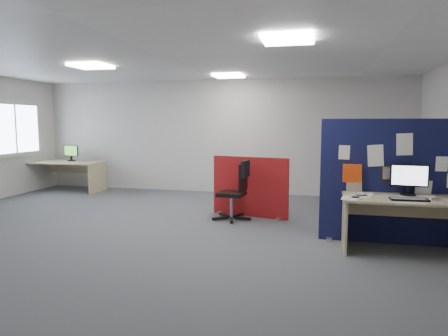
% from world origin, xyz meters
% --- Properties ---
extents(floor, '(9.00, 9.00, 0.00)m').
position_xyz_m(floor, '(0.00, 0.00, 0.00)').
color(floor, '#53555B').
rests_on(floor, ground).
extents(ceiling, '(9.00, 7.00, 0.02)m').
position_xyz_m(ceiling, '(0.00, 0.00, 2.70)').
color(ceiling, white).
rests_on(ceiling, wall_back).
extents(wall_back, '(9.00, 0.02, 2.70)m').
position_xyz_m(wall_back, '(0.00, 3.50, 1.35)').
color(wall_back, silver).
rests_on(wall_back, floor).
extents(window, '(0.06, 1.70, 1.30)m').
position_xyz_m(window, '(-4.44, 2.00, 1.55)').
color(window, white).
rests_on(window, wall_left).
extents(ceiling_lights, '(4.10, 4.10, 0.04)m').
position_xyz_m(ceiling_lights, '(0.33, 0.67, 2.67)').
color(ceiling_lights, white).
rests_on(ceiling_lights, ceiling).
extents(navy_divider, '(2.12, 0.30, 1.75)m').
position_xyz_m(navy_divider, '(3.46, 0.02, 0.87)').
color(navy_divider, '#0F0F37').
rests_on(navy_divider, floor).
extents(main_desk, '(1.71, 0.76, 0.73)m').
position_xyz_m(main_desk, '(3.58, -0.33, 0.56)').
color(main_desk, '#C9B980').
rests_on(main_desk, floor).
extents(monitor_main, '(0.48, 0.20, 0.42)m').
position_xyz_m(monitor_main, '(3.57, -0.17, 0.96)').
color(monitor_main, black).
rests_on(monitor_main, main_desk).
extents(keyboard, '(0.46, 0.20, 0.02)m').
position_xyz_m(keyboard, '(3.51, -0.53, 0.74)').
color(keyboard, black).
rests_on(keyboard, main_desk).
extents(mouse, '(0.11, 0.08, 0.03)m').
position_xyz_m(mouse, '(3.83, -0.49, 0.74)').
color(mouse, '#9E9DA2').
rests_on(mouse, main_desk).
extents(red_divider, '(1.42, 0.36, 1.08)m').
position_xyz_m(red_divider, '(1.20, 1.17, 0.53)').
color(red_divider, maroon).
rests_on(red_divider, floor).
extents(second_desk, '(1.76, 0.88, 0.73)m').
position_xyz_m(second_desk, '(-3.68, 2.84, 0.56)').
color(second_desk, '#C9B980').
rests_on(second_desk, floor).
extents(monitor_second, '(0.44, 0.20, 0.40)m').
position_xyz_m(monitor_second, '(-3.66, 2.97, 0.95)').
color(monitor_second, black).
rests_on(monitor_second, second_desk).
extents(office_chair, '(0.67, 0.68, 1.03)m').
position_xyz_m(office_chair, '(1.03, 0.84, 0.59)').
color(office_chair, black).
rests_on(office_chair, floor).
extents(desk_papers, '(1.54, 0.79, 0.00)m').
position_xyz_m(desk_papers, '(3.32, -0.37, 0.73)').
color(desk_papers, white).
rests_on(desk_papers, main_desk).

